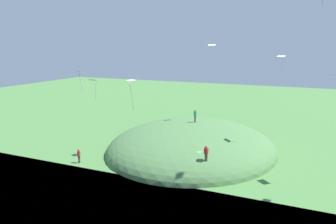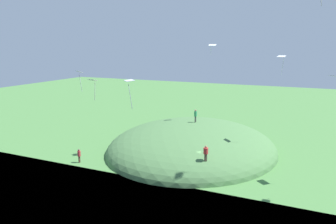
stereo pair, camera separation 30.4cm
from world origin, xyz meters
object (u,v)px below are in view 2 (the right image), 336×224
object	(u,v)px
person_walking_path	(79,154)
person_with_child	(206,151)
kite_12	(212,45)
kite_3	(79,74)
kite_14	(336,77)
kite_7	(93,82)
kite_0	(282,58)
kite_6	(129,83)
person_watching_kites	(196,114)

from	to	relation	value
person_walking_path	person_with_child	world-z (taller)	person_with_child
person_with_child	kite_12	size ratio (longest dim) A/B	1.16
kite_3	kite_14	world-z (taller)	kite_3
person_walking_path	person_with_child	xyz separation A→B (m)	(1.40, -14.82, 1.93)
kite_3	kite_7	distance (m)	5.11
kite_0	kite_12	bearing A→B (deg)	60.00
person_with_child	kite_6	xyz separation A→B (m)	(-9.33, 3.07, 7.75)
person_walking_path	kite_0	size ratio (longest dim) A/B	0.79
kite_3	kite_6	world-z (taller)	kite_3
kite_0	kite_7	xyz separation A→B (m)	(-15.78, 12.82, -1.56)
person_walking_path	kite_14	size ratio (longest dim) A/B	1.07
kite_14	kite_12	bearing A→B (deg)	59.65
person_walking_path	kite_12	world-z (taller)	kite_12
person_walking_path	kite_0	xyz separation A→B (m)	(8.57, -20.78, 11.04)
person_with_child	kite_3	bearing A→B (deg)	-6.12
person_with_child	kite_7	xyz separation A→B (m)	(-8.62, 6.86, 7.55)
person_walking_path	person_with_child	bearing A→B (deg)	101.46
person_watching_kites	kite_0	bearing A→B (deg)	90.44
person_walking_path	kite_3	world-z (taller)	kite_3
kite_6	kite_12	bearing A→B (deg)	0.62
kite_3	kite_12	size ratio (longest dim) A/B	1.47
person_watching_kites	kite_6	world-z (taller)	kite_6
kite_3	kite_12	xyz separation A→B (m)	(17.92, -7.52, 2.58)
kite_6	person_with_child	bearing A→B (deg)	-18.19
kite_0	person_walking_path	bearing A→B (deg)	112.41
kite_7	kite_12	distance (m)	21.62
person_walking_path	kite_7	bearing A→B (deg)	53.87
person_walking_path	kite_6	size ratio (longest dim) A/B	0.78
person_walking_path	kite_7	xyz separation A→B (m)	(-7.22, -7.96, 9.48)
person_watching_kites	kite_7	xyz separation A→B (m)	(-17.93, 2.49, 5.95)
person_watching_kites	kite_7	size ratio (longest dim) A/B	0.99
kite_6	kite_12	xyz separation A→B (m)	(21.84, 0.24, 2.65)
person_watching_kites	kite_14	xyz separation A→B (m)	(-5.26, -15.53, 5.96)
person_watching_kites	kite_6	distance (m)	19.67
person_with_child	kite_14	size ratio (longest dim) A/B	1.04
person_with_child	kite_7	world-z (taller)	kite_7
kite_7	kite_14	world-z (taller)	kite_7
person_walking_path	person_with_child	size ratio (longest dim) A/B	1.03
person_walking_path	kite_0	world-z (taller)	kite_0
kite_7	person_with_child	bearing A→B (deg)	-38.53
kite_0	kite_14	size ratio (longest dim) A/B	1.36
person_watching_kites	kite_14	size ratio (longest dim) A/B	1.10
person_walking_path	kite_0	bearing A→B (deg)	118.47
person_watching_kites	kite_3	world-z (taller)	kite_3
kite_3	kite_12	distance (m)	19.60
person_with_child	kite_0	xyz separation A→B (m)	(7.17, -5.96, 9.11)
person_watching_kites	kite_3	bearing A→B (deg)	-11.51
kite_3	kite_7	world-z (taller)	kite_3
kite_6	kite_14	size ratio (longest dim) A/B	1.37
kite_3	kite_14	xyz separation A→B (m)	(9.45, -21.98, -0.26)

